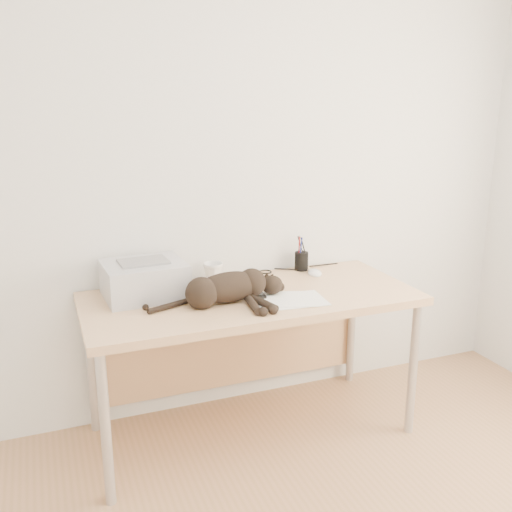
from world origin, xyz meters
name	(u,v)px	position (x,y,z in m)	size (l,w,h in m)	color
wall_back	(226,170)	(0.00, 1.75, 1.30)	(3.50, 3.50, 0.00)	silver
desk	(245,315)	(0.00, 1.48, 0.61)	(1.60, 0.70, 0.74)	#E0B183
printer	(144,279)	(-0.48, 1.56, 0.83)	(0.39, 0.34, 0.18)	silver
papers	(288,300)	(0.13, 1.25, 0.74)	(0.38, 0.30, 0.01)	white
cat	(226,290)	(-0.15, 1.33, 0.81)	(0.67, 0.31, 0.15)	black
mug	(213,272)	(-0.11, 1.67, 0.79)	(0.10, 0.10, 0.10)	white
pen_cup	(301,261)	(0.41, 1.68, 0.79)	(0.07, 0.07, 0.19)	black
remote_grey	(184,292)	(-0.30, 1.52, 0.75)	(0.05, 0.19, 0.02)	gray
remote_black	(257,293)	(0.03, 1.38, 0.75)	(0.04, 0.16, 0.02)	black
mouse	(315,271)	(0.44, 1.58, 0.76)	(0.07, 0.12, 0.04)	white
cable_tangle	(231,276)	(0.00, 1.70, 0.75)	(1.36, 0.07, 0.01)	black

